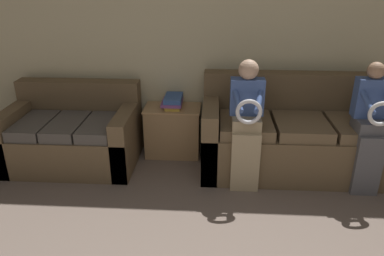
# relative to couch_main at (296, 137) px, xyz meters

# --- Properties ---
(wall_back) EXTENTS (7.92, 0.06, 2.55)m
(wall_back) POSITION_rel_couch_main_xyz_m (-0.89, 0.49, 0.92)
(wall_back) COLOR beige
(wall_back) RESTS_ON ground_plane
(couch_main) EXTENTS (1.96, 0.86, 0.96)m
(couch_main) POSITION_rel_couch_main_xyz_m (0.00, 0.00, 0.00)
(couch_main) COLOR brown
(couch_main) RESTS_ON ground_plane
(couch_side) EXTENTS (1.36, 0.89, 0.83)m
(couch_side) POSITION_rel_couch_main_xyz_m (-2.38, 0.00, -0.05)
(couch_side) COLOR brown
(couch_side) RESTS_ON ground_plane
(child_left_seated) EXTENTS (0.32, 0.38, 1.22)m
(child_left_seated) POSITION_rel_couch_main_xyz_m (-0.56, -0.36, 0.33)
(child_left_seated) COLOR tan
(child_left_seated) RESTS_ON ground_plane
(child_right_seated) EXTENTS (0.29, 0.37, 1.21)m
(child_right_seated) POSITION_rel_couch_main_xyz_m (0.56, -0.36, 0.32)
(child_right_seated) COLOR #56565B
(child_right_seated) RESTS_ON ground_plane
(side_shelf) EXTENTS (0.62, 0.39, 0.56)m
(side_shelf) POSITION_rel_couch_main_xyz_m (-1.32, 0.25, -0.06)
(side_shelf) COLOR #9E7A51
(side_shelf) RESTS_ON ground_plane
(book_stack) EXTENTS (0.22, 0.32, 0.13)m
(book_stack) POSITION_rel_couch_main_xyz_m (-1.32, 0.25, 0.28)
(book_stack) COLOR gold
(book_stack) RESTS_ON side_shelf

